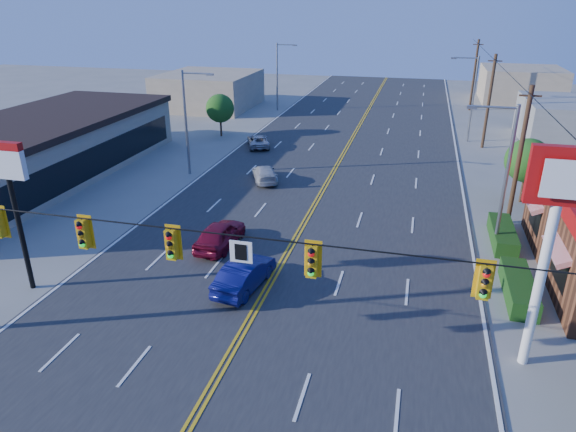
% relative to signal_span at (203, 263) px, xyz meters
% --- Properties ---
extents(ground, '(160.00, 160.00, 0.00)m').
position_rel_signal_span_xyz_m(ground, '(0.12, 0.00, -4.89)').
color(ground, gray).
rests_on(ground, ground).
extents(road, '(20.00, 120.00, 0.06)m').
position_rel_signal_span_xyz_m(road, '(0.12, 20.00, -4.86)').
color(road, '#2D2D30').
rests_on(road, ground).
extents(signal_span, '(24.32, 0.34, 9.00)m').
position_rel_signal_span_xyz_m(signal_span, '(0.00, 0.00, 0.00)').
color(signal_span, '#47301E').
rests_on(signal_span, ground).
extents(kfc_pylon, '(2.20, 0.36, 8.50)m').
position_rel_signal_span_xyz_m(kfc_pylon, '(11.12, 4.00, 1.16)').
color(kfc_pylon, white).
rests_on(kfc_pylon, ground).
extents(strip_mall, '(10.40, 26.40, 4.40)m').
position_rel_signal_span_xyz_m(strip_mall, '(-21.88, 18.00, -2.63)').
color(strip_mall, tan).
rests_on(strip_mall, ground).
extents(pizza_hut_sign, '(1.90, 0.30, 6.85)m').
position_rel_signal_span_xyz_m(pizza_hut_sign, '(-10.88, 4.00, 0.30)').
color(pizza_hut_sign, black).
rests_on(pizza_hut_sign, ground).
extents(streetlight_se, '(2.55, 0.25, 8.00)m').
position_rel_signal_span_xyz_m(streetlight_se, '(10.91, 14.00, -0.37)').
color(streetlight_se, gray).
rests_on(streetlight_se, ground).
extents(streetlight_ne, '(2.55, 0.25, 8.00)m').
position_rel_signal_span_xyz_m(streetlight_ne, '(10.91, 38.00, -0.37)').
color(streetlight_ne, gray).
rests_on(streetlight_ne, ground).
extents(streetlight_sw, '(2.55, 0.25, 8.00)m').
position_rel_signal_span_xyz_m(streetlight_sw, '(-10.67, 22.00, -0.37)').
color(streetlight_sw, gray).
rests_on(streetlight_sw, ground).
extents(streetlight_nw, '(2.55, 0.25, 8.00)m').
position_rel_signal_span_xyz_m(streetlight_nw, '(-10.67, 48.00, -0.37)').
color(streetlight_nw, gray).
rests_on(streetlight_nw, ground).
extents(utility_pole_near, '(0.28, 0.28, 8.40)m').
position_rel_signal_span_xyz_m(utility_pole_near, '(12.32, 18.00, -0.69)').
color(utility_pole_near, '#47301E').
rests_on(utility_pole_near, ground).
extents(utility_pole_mid, '(0.28, 0.28, 8.40)m').
position_rel_signal_span_xyz_m(utility_pole_mid, '(12.32, 36.00, -0.69)').
color(utility_pole_mid, '#47301E').
rests_on(utility_pole_mid, ground).
extents(utility_pole_far, '(0.28, 0.28, 8.40)m').
position_rel_signal_span_xyz_m(utility_pole_far, '(12.32, 54.00, -0.69)').
color(utility_pole_far, '#47301E').
rests_on(utility_pole_far, ground).
extents(tree_kfc_rear, '(2.94, 2.94, 4.41)m').
position_rel_signal_span_xyz_m(tree_kfc_rear, '(13.62, 22.00, -1.95)').
color(tree_kfc_rear, '#47301E').
rests_on(tree_kfc_rear, ground).
extents(tree_west, '(2.80, 2.80, 4.20)m').
position_rel_signal_span_xyz_m(tree_west, '(-12.88, 34.00, -2.09)').
color(tree_west, '#47301E').
rests_on(tree_west, ground).
extents(bld_west_far, '(11.00, 12.00, 4.20)m').
position_rel_signal_span_xyz_m(bld_west_far, '(-19.88, 48.00, -2.79)').
color(bld_west_far, tan).
rests_on(bld_west_far, ground).
extents(bld_east_far, '(10.00, 10.00, 4.40)m').
position_rel_signal_span_xyz_m(bld_east_far, '(19.12, 62.00, -2.69)').
color(bld_east_far, tan).
rests_on(bld_east_far, ground).
extents(car_magenta, '(1.89, 4.32, 1.45)m').
position_rel_signal_span_xyz_m(car_magenta, '(-3.72, 10.36, -4.16)').
color(car_magenta, maroon).
rests_on(car_magenta, ground).
extents(car_blue, '(2.06, 4.37, 1.38)m').
position_rel_signal_span_xyz_m(car_blue, '(-0.95, 6.49, -4.19)').
color(car_blue, '#0E1155').
rests_on(car_blue, ground).
extents(car_white, '(3.12, 4.32, 1.16)m').
position_rel_signal_span_xyz_m(car_white, '(-4.56, 21.70, -4.30)').
color(car_white, '#BABABA').
rests_on(car_white, ground).
extents(car_silver, '(3.22, 4.38, 1.11)m').
position_rel_signal_span_xyz_m(car_silver, '(-7.96, 30.82, -4.33)').
color(car_silver, '#A9A9AE').
rests_on(car_silver, ground).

